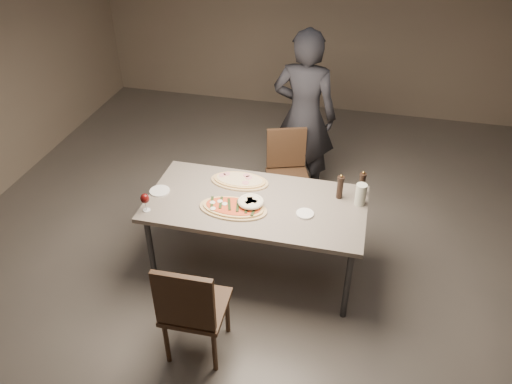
% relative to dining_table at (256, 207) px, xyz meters
% --- Properties ---
extents(room, '(7.00, 7.00, 7.00)m').
position_rel_dining_table_xyz_m(room, '(0.00, 0.00, 0.71)').
color(room, '#5C564F').
rests_on(room, ground).
extents(dining_table, '(1.80, 0.90, 0.75)m').
position_rel_dining_table_xyz_m(dining_table, '(0.00, 0.00, 0.00)').
color(dining_table, slate).
rests_on(dining_table, ground).
extents(zucchini_pizza, '(0.56, 0.31, 0.05)m').
position_rel_dining_table_xyz_m(zucchini_pizza, '(-0.16, -0.14, 0.07)').
color(zucchini_pizza, tan).
rests_on(zucchini_pizza, dining_table).
extents(ham_pizza, '(0.51, 0.28, 0.04)m').
position_rel_dining_table_xyz_m(ham_pizza, '(-0.21, 0.25, 0.07)').
color(ham_pizza, tan).
rests_on(ham_pizza, dining_table).
extents(bread_basket, '(0.21, 0.21, 0.08)m').
position_rel_dining_table_xyz_m(bread_basket, '(-0.02, -0.09, 0.10)').
color(bread_basket, beige).
rests_on(bread_basket, dining_table).
extents(oil_dish, '(0.14, 0.14, 0.02)m').
position_rel_dining_table_xyz_m(oil_dish, '(0.42, -0.08, 0.07)').
color(oil_dish, white).
rests_on(oil_dish, dining_table).
extents(pepper_mill_left, '(0.06, 0.06, 0.23)m').
position_rel_dining_table_xyz_m(pepper_mill_left, '(0.66, 0.22, 0.16)').
color(pepper_mill_left, black).
rests_on(pepper_mill_left, dining_table).
extents(pepper_mill_right, '(0.06, 0.06, 0.22)m').
position_rel_dining_table_xyz_m(pepper_mill_right, '(0.83, 0.32, 0.16)').
color(pepper_mill_right, black).
rests_on(pepper_mill_right, dining_table).
extents(carafe, '(0.09, 0.09, 0.19)m').
position_rel_dining_table_xyz_m(carafe, '(0.83, 0.17, 0.15)').
color(carafe, silver).
rests_on(carafe, dining_table).
extents(wine_glass, '(0.07, 0.07, 0.16)m').
position_rel_dining_table_xyz_m(wine_glass, '(-0.83, -0.32, 0.17)').
color(wine_glass, silver).
rests_on(wine_glass, dining_table).
extents(side_plate, '(0.17, 0.17, 0.01)m').
position_rel_dining_table_xyz_m(side_plate, '(-0.83, -0.04, 0.06)').
color(side_plate, white).
rests_on(side_plate, dining_table).
extents(chair_near, '(0.45, 0.45, 0.93)m').
position_rel_dining_table_xyz_m(chair_near, '(-0.22, -1.01, -0.17)').
color(chair_near, '#3C2819').
rests_on(chair_near, ground).
extents(chair_far, '(0.53, 0.53, 0.87)m').
position_rel_dining_table_xyz_m(chair_far, '(0.09, 0.99, -0.20)').
color(chair_far, '#3C2819').
rests_on(chair_far, ground).
extents(diner, '(0.69, 0.49, 1.80)m').
position_rel_dining_table_xyz_m(diner, '(0.18, 1.34, 0.21)').
color(diner, black).
rests_on(diner, ground).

